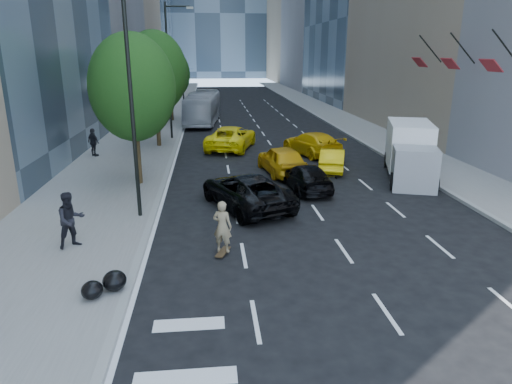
{
  "coord_description": "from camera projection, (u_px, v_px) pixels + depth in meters",
  "views": [
    {
      "loc": [
        -3.53,
        -14.2,
        6.62
      ],
      "look_at": [
        -1.86,
        2.08,
        1.6
      ],
      "focal_mm": 32.0,
      "sensor_mm": 36.0,
      "label": 1
    }
  ],
  "objects": [
    {
      "name": "ground",
      "position": [
        316.0,
        252.0,
        15.79
      ],
      "size": [
        160.0,
        160.0,
        0.0
      ],
      "primitive_type": "plane",
      "color": "black",
      "rests_on": "ground"
    },
    {
      "name": "sidewalk_left",
      "position": [
        152.0,
        124.0,
        43.42
      ],
      "size": [
        6.0,
        120.0,
        0.15
      ],
      "primitive_type": "cube",
      "color": "slate",
      "rests_on": "ground"
    },
    {
      "name": "sidewalk_right",
      "position": [
        346.0,
        121.0,
        45.27
      ],
      "size": [
        4.0,
        120.0,
        0.15
      ],
      "primitive_type": "cube",
      "color": "slate",
      "rests_on": "ground"
    },
    {
      "name": "lamp_near",
      "position": [
        134.0,
        75.0,
        17.27
      ],
      "size": [
        2.13,
        0.22,
        10.0
      ],
      "color": "black",
      "rests_on": "sidewalk_left"
    },
    {
      "name": "lamp_far",
      "position": [
        170.0,
        64.0,
        34.39
      ],
      "size": [
        2.13,
        0.22,
        10.0
      ],
      "color": "black",
      "rests_on": "sidewalk_left"
    },
    {
      "name": "tree_near",
      "position": [
        133.0,
        88.0,
        22.19
      ],
      "size": [
        4.2,
        4.2,
        7.46
      ],
      "color": "#302312",
      "rests_on": "sidewalk_left"
    },
    {
      "name": "tree_mid",
      "position": [
        155.0,
        72.0,
        31.6
      ],
      "size": [
        4.5,
        4.5,
        7.99
      ],
      "color": "#302312",
      "rests_on": "sidewalk_left"
    },
    {
      "name": "tree_far",
      "position": [
        170.0,
        74.0,
        44.16
      ],
      "size": [
        3.9,
        3.9,
        6.92
      ],
      "color": "#302312",
      "rests_on": "sidewalk_left"
    },
    {
      "name": "traffic_signal",
      "position": [
        183.0,
        74.0,
        51.96
      ],
      "size": [
        2.48,
        0.53,
        5.2
      ],
      "color": "black",
      "rests_on": "sidewalk_left"
    },
    {
      "name": "facade_flags",
      "position": [
        472.0,
        61.0,
        24.52
      ],
      "size": [
        1.85,
        13.3,
        2.05
      ],
      "color": "black",
      "rests_on": "ground"
    },
    {
      "name": "skateboarder",
      "position": [
        222.0,
        230.0,
        15.31
      ],
      "size": [
        0.77,
        0.65,
        1.8
      ],
      "primitive_type": "imported",
      "rotation": [
        0.0,
        0.0,
        2.76
      ],
      "color": "#8A7856",
      "rests_on": "ground"
    },
    {
      "name": "black_sedan_lincoln",
      "position": [
        246.0,
        191.0,
        20.12
      ],
      "size": [
        4.39,
        6.03,
        1.52
      ],
      "primitive_type": "imported",
      "rotation": [
        0.0,
        0.0,
        3.52
      ],
      "color": "black",
      "rests_on": "ground"
    },
    {
      "name": "black_sedan_mercedes",
      "position": [
        306.0,
        177.0,
        22.76
      ],
      "size": [
        2.25,
        4.57,
        1.28
      ],
      "primitive_type": "imported",
      "rotation": [
        0.0,
        0.0,
        3.25
      ],
      "color": "black",
      "rests_on": "ground"
    },
    {
      "name": "taxi_a",
      "position": [
        282.0,
        160.0,
        25.82
      ],
      "size": [
        2.58,
        4.96,
        1.61
      ],
      "primitive_type": "imported",
      "rotation": [
        0.0,
        0.0,
        3.29
      ],
      "color": "#D2950B",
      "rests_on": "ground"
    },
    {
      "name": "taxi_b",
      "position": [
        332.0,
        159.0,
        26.59
      ],
      "size": [
        2.45,
        4.12,
        1.28
      ],
      "primitive_type": "imported",
      "rotation": [
        0.0,
        0.0,
        2.84
      ],
      "color": "yellow",
      "rests_on": "ground"
    },
    {
      "name": "taxi_c",
      "position": [
        231.0,
        137.0,
        32.47
      ],
      "size": [
        4.25,
        6.41,
        1.64
      ],
      "primitive_type": "imported",
      "rotation": [
        0.0,
        0.0,
        2.86
      ],
      "color": "yellow",
      "rests_on": "ground"
    },
    {
      "name": "taxi_d",
      "position": [
        312.0,
        143.0,
        30.63
      ],
      "size": [
        3.74,
        5.69,
        1.53
      ],
      "primitive_type": "imported",
      "rotation": [
        0.0,
        0.0,
        3.47
      ],
      "color": "#E3AD0B",
      "rests_on": "ground"
    },
    {
      "name": "city_bus",
      "position": [
        203.0,
        107.0,
        44.33
      ],
      "size": [
        3.6,
        10.97,
        3.0
      ],
      "primitive_type": "imported",
      "rotation": [
        0.0,
        0.0,
        -0.1
      ],
      "color": "silver",
      "rests_on": "ground"
    },
    {
      "name": "box_truck",
      "position": [
        410.0,
        151.0,
        24.74
      ],
      "size": [
        3.96,
        6.51,
        2.94
      ],
      "rotation": [
        0.0,
        0.0,
        -0.31
      ],
      "color": "white",
      "rests_on": "ground"
    },
    {
      "name": "pedestrian_a",
      "position": [
        71.0,
        220.0,
        15.58
      ],
      "size": [
        1.21,
        1.17,
        1.97
      ],
      "primitive_type": "imported",
      "rotation": [
        0.0,
        0.0,
        0.64
      ],
      "color": "black",
      "rests_on": "sidewalk_left"
    },
    {
      "name": "pedestrian_b",
      "position": [
        94.0,
        142.0,
        29.44
      ],
      "size": [
        1.09,
        1.04,
        1.82
      ],
      "primitive_type": "imported",
      "rotation": [
        0.0,
        0.0,
        2.41
      ],
      "color": "black",
      "rests_on": "sidewalk_left"
    },
    {
      "name": "garbage_bags",
      "position": [
        106.0,
        284.0,
        12.72
      ],
      "size": [
        1.15,
        1.11,
        0.57
      ],
      "color": "black",
      "rests_on": "sidewalk_left"
    }
  ]
}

